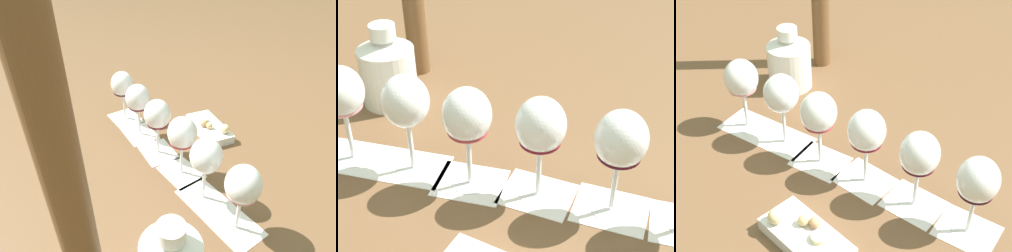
% 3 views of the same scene
% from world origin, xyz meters
% --- Properties ---
extents(ground_plane, '(8.00, 8.00, 0.00)m').
position_xyz_m(ground_plane, '(0.00, 0.00, 0.00)').
color(ground_plane, brown).
extents(tasting_card_0, '(0.14, 0.12, 0.00)m').
position_xyz_m(tasting_card_0, '(-0.26, 0.10, 0.00)').
color(tasting_card_0, white).
rests_on(tasting_card_0, ground_plane).
extents(tasting_card_1, '(0.14, 0.12, 0.00)m').
position_xyz_m(tasting_card_1, '(-0.15, 0.06, 0.00)').
color(tasting_card_1, white).
rests_on(tasting_card_1, ground_plane).
extents(tasting_card_2, '(0.13, 0.12, 0.00)m').
position_xyz_m(tasting_card_2, '(-0.06, 0.02, 0.00)').
color(tasting_card_2, white).
rests_on(tasting_card_2, ground_plane).
extents(tasting_card_3, '(0.14, 0.13, 0.00)m').
position_xyz_m(tasting_card_3, '(0.05, -0.01, 0.00)').
color(tasting_card_3, white).
rests_on(tasting_card_3, ground_plane).
extents(tasting_card_4, '(0.14, 0.13, 0.00)m').
position_xyz_m(tasting_card_4, '(0.16, -0.06, 0.00)').
color(tasting_card_4, white).
rests_on(tasting_card_4, ground_plane).
extents(wine_glass_0, '(0.08, 0.08, 0.17)m').
position_xyz_m(wine_glass_0, '(-0.26, 0.10, 0.12)').
color(wine_glass_0, white).
rests_on(wine_glass_0, tasting_card_0).
extents(wine_glass_1, '(0.08, 0.08, 0.17)m').
position_xyz_m(wine_glass_1, '(-0.15, 0.06, 0.12)').
color(wine_glass_1, white).
rests_on(wine_glass_1, tasting_card_1).
extents(wine_glass_2, '(0.08, 0.08, 0.17)m').
position_xyz_m(wine_glass_2, '(-0.06, 0.02, 0.13)').
color(wine_glass_2, white).
rests_on(wine_glass_2, tasting_card_2).
extents(wine_glass_3, '(0.08, 0.08, 0.17)m').
position_xyz_m(wine_glass_3, '(0.05, -0.01, 0.13)').
color(wine_glass_3, white).
rests_on(wine_glass_3, tasting_card_3).
extents(wine_glass_4, '(0.08, 0.08, 0.17)m').
position_xyz_m(wine_glass_4, '(0.16, -0.06, 0.13)').
color(wine_glass_4, white).
rests_on(wine_glass_4, tasting_card_4).
extents(ceramic_vase, '(0.11, 0.11, 0.17)m').
position_xyz_m(ceramic_vase, '(-0.22, 0.29, 0.07)').
color(ceramic_vase, white).
rests_on(ceramic_vase, ground_plane).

